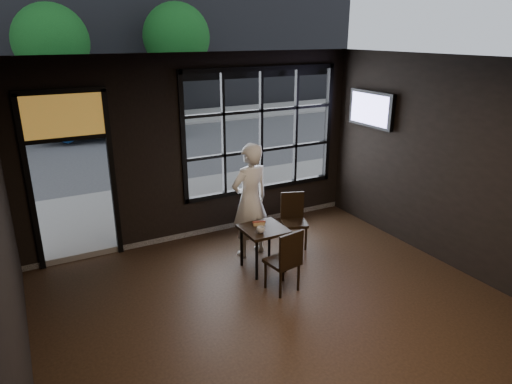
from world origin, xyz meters
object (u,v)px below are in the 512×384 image
man (250,200)px  chair_near (282,260)px  navy_car (110,114)px  cafe_table (263,248)px

man → chair_near: bearing=75.0°
chair_near → navy_car: bearing=-98.5°
man → navy_car: (-0.21, 9.98, -0.09)m
navy_car → man: bearing=-167.3°
cafe_table → man: man is taller
man → navy_car: man is taller
cafe_table → man: size_ratio=0.37×
chair_near → man: bearing=-104.6°
man → navy_car: size_ratio=0.41×
cafe_table → navy_car: size_ratio=0.15×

